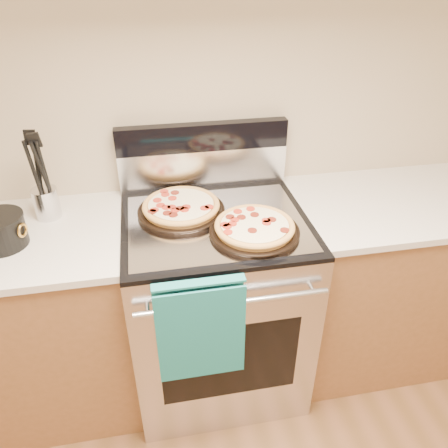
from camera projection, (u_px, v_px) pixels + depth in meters
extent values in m
plane|color=tan|center=(200.00, 91.00, 1.85)|extent=(4.00, 0.00, 4.00)
cube|color=#B7B7BC|center=(216.00, 305.00, 2.04)|extent=(0.76, 0.68, 0.90)
cube|color=black|center=(230.00, 361.00, 1.76)|extent=(0.56, 0.01, 0.40)
cube|color=black|center=(215.00, 222.00, 1.79)|extent=(0.76, 0.68, 0.02)
cube|color=silver|center=(203.00, 168.00, 2.00)|extent=(0.76, 0.06, 0.18)
cube|color=black|center=(203.00, 137.00, 1.92)|extent=(0.76, 0.06, 0.12)
cylinder|color=silver|center=(233.00, 303.00, 1.54)|extent=(0.70, 0.03, 0.03)
cube|color=gray|center=(216.00, 223.00, 1.76)|extent=(0.70, 0.55, 0.01)
cube|color=brown|center=(19.00, 328.00, 1.93)|extent=(1.00, 0.62, 0.88)
cube|color=brown|center=(386.00, 280.00, 2.21)|extent=(1.00, 0.62, 0.88)
cube|color=beige|center=(406.00, 202.00, 1.96)|extent=(1.02, 0.64, 0.03)
cylinder|color=silver|center=(47.00, 203.00, 1.79)|extent=(0.11, 0.11, 0.13)
cylinder|color=black|center=(0.00, 232.00, 1.62)|extent=(0.24, 0.24, 0.11)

